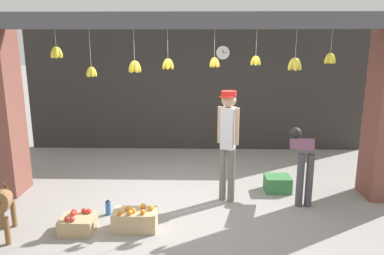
% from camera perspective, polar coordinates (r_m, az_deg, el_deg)
% --- Properties ---
extents(ground_plane, '(60.00, 60.00, 0.00)m').
position_cam_1_polar(ground_plane, '(6.06, -0.10, -11.12)').
color(ground_plane, gray).
extents(shop_back_wall, '(7.62, 0.12, 2.89)m').
position_cam_1_polar(shop_back_wall, '(8.54, 0.42, 6.20)').
color(shop_back_wall, '#2D2B28').
rests_on(shop_back_wall, ground_plane).
extents(storefront_awning, '(5.72, 0.27, 0.95)m').
position_cam_1_polar(storefront_awning, '(5.64, -0.21, 15.51)').
color(storefront_awning, '#4C4C51').
extents(dog, '(0.43, 0.90, 0.67)m').
position_cam_1_polar(dog, '(5.44, -27.07, -10.44)').
color(dog, brown).
rests_on(dog, ground_plane).
extents(shopkeeper, '(0.32, 0.31, 1.76)m').
position_cam_1_polar(shopkeeper, '(5.75, 5.50, -1.40)').
color(shopkeeper, '#6B665B').
rests_on(shopkeeper, ground_plane).
extents(worker_stooping, '(0.25, 0.83, 1.09)m').
position_cam_1_polar(worker_stooping, '(6.09, 16.38, -4.24)').
color(worker_stooping, '#424247').
rests_on(worker_stooping, ground_plane).
extents(fruit_crate_oranges, '(0.58, 0.33, 0.33)m').
position_cam_1_polar(fruit_crate_oranges, '(5.25, -8.66, -13.69)').
color(fruit_crate_oranges, tan).
rests_on(fruit_crate_oranges, ground_plane).
extents(fruit_crate_apples, '(0.44, 0.39, 0.27)m').
position_cam_1_polar(fruit_crate_apples, '(5.38, -17.00, -13.79)').
color(fruit_crate_apples, tan).
rests_on(fruit_crate_apples, ground_plane).
extents(produce_box_green, '(0.43, 0.36, 0.26)m').
position_cam_1_polar(produce_box_green, '(6.55, 12.90, -8.32)').
color(produce_box_green, '#387A42').
rests_on(produce_box_green, ground_plane).
extents(water_bottle, '(0.08, 0.08, 0.22)m').
position_cam_1_polar(water_bottle, '(5.73, -12.65, -11.88)').
color(water_bottle, '#2D60AD').
rests_on(water_bottle, ground_plane).
extents(wall_clock, '(0.31, 0.03, 0.31)m').
position_cam_1_polar(wall_clock, '(8.41, 4.73, 11.30)').
color(wall_clock, black).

